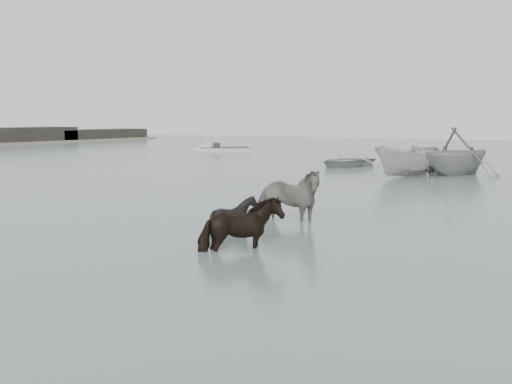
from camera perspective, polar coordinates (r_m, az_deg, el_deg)
ground at (r=15.46m, az=-2.63°, el=-3.95°), size 140.00×140.00×0.00m
pony_pinto at (r=17.61m, az=2.80°, el=0.33°), size 2.17×1.05×1.81m
pony_dark at (r=13.69m, az=-1.28°, el=-2.10°), size 1.56×1.73×1.52m
pony_black at (r=16.53m, az=-1.93°, el=-1.09°), size 1.36×1.28×1.23m
rowboat_lead at (r=37.32m, az=8.00°, el=2.91°), size 3.90×4.74×0.85m
rowboat_trail at (r=33.24m, az=17.50°, el=3.62°), size 5.58×5.93×2.49m
boat_small at (r=31.61m, az=13.35°, el=2.85°), size 3.02×4.59×1.66m
skiff_outer at (r=52.77m, az=-2.81°, el=4.00°), size 5.33×4.72×0.75m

